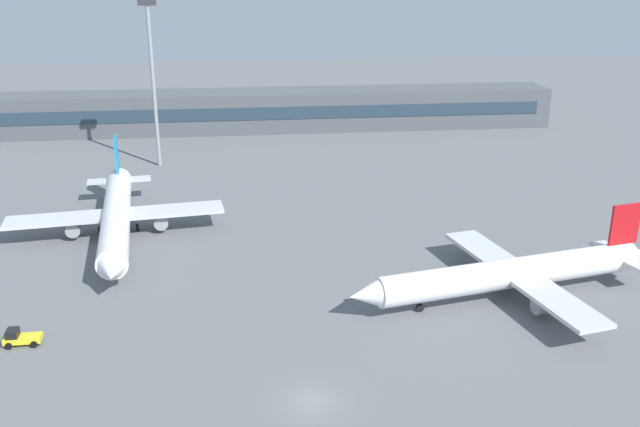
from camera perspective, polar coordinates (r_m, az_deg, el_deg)
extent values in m
plane|color=slate|center=(97.63, -3.12, -1.78)|extent=(400.00, 400.00, 0.00)
cube|color=#4C5156|center=(162.40, -4.75, 8.50)|extent=(134.41, 12.00, 9.00)
cube|color=#263847|center=(156.38, -4.66, 8.24)|extent=(127.69, 0.16, 2.80)
cylinder|color=white|center=(81.30, 15.59, -4.78)|extent=(32.54, 9.84, 3.43)
cone|color=white|center=(73.48, 3.83, -6.75)|extent=(4.35, 3.95, 3.26)
cone|color=white|center=(91.84, 24.84, -3.08)|extent=(3.84, 3.04, 2.40)
cube|color=red|center=(88.64, 23.92, -0.81)|extent=(3.96, 1.11, 4.97)
cube|color=silver|center=(90.17, 23.70, -3.19)|extent=(4.28, 9.35, 0.22)
cube|color=silver|center=(81.89, 16.11, -4.85)|extent=(9.65, 27.41, 0.45)
cylinder|color=gray|center=(86.49, 14.06, -4.25)|extent=(3.19, 2.35, 1.81)
cylinder|color=gray|center=(78.49, 18.21, -7.21)|extent=(3.19, 2.35, 1.81)
cylinder|color=black|center=(77.03, 8.26, -7.72)|extent=(0.96, 0.53, 0.90)
cylinder|color=black|center=(85.04, 15.60, -5.54)|extent=(0.96, 0.53, 0.90)
cylinder|color=black|center=(81.60, 17.40, -6.83)|extent=(0.96, 0.53, 0.90)
cylinder|color=white|center=(99.74, -16.50, -0.12)|extent=(8.24, 35.81, 3.76)
cone|color=white|center=(81.56, -16.89, -4.61)|extent=(4.07, 4.56, 3.57)
cone|color=white|center=(118.15, -16.23, 2.94)|extent=(3.09, 4.06, 2.63)
cube|color=#197FBF|center=(114.08, -16.49, 4.74)|extent=(0.91, 4.36, 5.44)
cube|color=silver|center=(115.51, -16.28, 2.67)|extent=(10.17, 4.00, 0.24)
cube|color=silver|center=(100.77, -16.47, -0.10)|extent=(30.05, 8.47, 0.49)
cylinder|color=gray|center=(101.74, -19.72, -1.11)|extent=(2.36, 3.39, 1.98)
cylinder|color=gray|center=(101.06, -13.04, -0.57)|extent=(2.36, 3.39, 1.98)
cylinder|color=black|center=(89.10, -16.56, -4.43)|extent=(0.52, 1.03, 0.99)
cylinder|color=black|center=(102.70, -17.75, -1.33)|extent=(0.52, 1.03, 0.99)
cylinder|color=black|center=(102.41, -14.89, -1.10)|extent=(0.52, 1.03, 0.99)
cube|color=yellow|center=(75.99, -23.37, -9.49)|extent=(3.63, 1.56, 0.60)
cube|color=black|center=(75.95, -24.09, -9.06)|extent=(1.12, 1.42, 0.90)
cylinder|color=black|center=(77.13, -24.06, -9.41)|extent=(0.70, 0.26, 0.70)
cylinder|color=black|center=(75.82, -24.37, -9.97)|extent=(0.70, 0.26, 0.70)
cylinder|color=black|center=(76.46, -22.32, -9.41)|extent=(0.70, 0.26, 0.70)
cylinder|color=black|center=(75.14, -22.60, -9.98)|extent=(0.70, 0.26, 0.70)
cylinder|color=gray|center=(132.68, -13.60, 10.01)|extent=(0.70, 0.70, 29.39)
cube|color=#333338|center=(131.15, -14.15, 16.61)|extent=(3.20, 0.80, 1.20)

